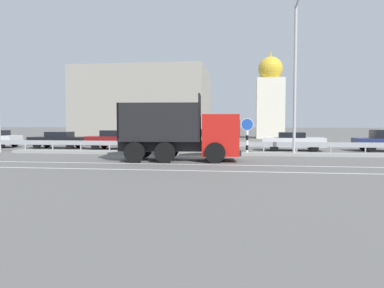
# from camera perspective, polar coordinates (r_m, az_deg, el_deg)

# --- Properties ---
(ground_plane) EXTENTS (320.00, 320.00, 0.00)m
(ground_plane) POSITION_cam_1_polar(r_m,az_deg,el_deg) (22.00, 2.96, -2.01)
(ground_plane) COLOR #605E5B
(lane_strip_0) EXTENTS (49.00, 0.16, 0.01)m
(lane_strip_0) POSITION_cam_1_polar(r_m,az_deg,el_deg) (18.21, -3.04, -3.08)
(lane_strip_0) COLOR silver
(lane_strip_0) RESTS_ON ground_plane
(lane_strip_1) EXTENTS (49.00, 0.16, 0.01)m
(lane_strip_1) POSITION_cam_1_polar(r_m,az_deg,el_deg) (15.93, -4.67, -3.98)
(lane_strip_1) COLOR silver
(lane_strip_1) RESTS_ON ground_plane
(median_island) EXTENTS (26.95, 1.10, 0.18)m
(median_island) POSITION_cam_1_polar(r_m,az_deg,el_deg) (23.66, 3.33, -1.43)
(median_island) COLOR gray
(median_island) RESTS_ON ground_plane
(median_guardrail) EXTENTS (49.00, 0.09, 0.78)m
(median_guardrail) POSITION_cam_1_polar(r_m,az_deg,el_deg) (24.93, 3.59, -0.10)
(median_guardrail) COLOR #9EA0A5
(median_guardrail) RESTS_ON ground_plane
(dump_truck) EXTENTS (6.50, 3.13, 3.49)m
(dump_truck) POSITION_cam_1_polar(r_m,az_deg,el_deg) (19.83, 0.23, 1.10)
(dump_truck) COLOR red
(dump_truck) RESTS_ON ground_plane
(median_road_sign) EXTENTS (0.76, 0.16, 2.29)m
(median_road_sign) POSITION_cam_1_polar(r_m,az_deg,el_deg) (23.52, 8.40, 1.27)
(median_road_sign) COLOR white
(median_road_sign) RESTS_ON ground_plane
(street_lamp_1) EXTENTS (0.71, 2.18, 9.10)m
(street_lamp_1) POSITION_cam_1_polar(r_m,az_deg,el_deg) (23.71, 15.46, 10.43)
(street_lamp_1) COLOR #ADADB2
(street_lamp_1) RESTS_ON ground_plane
(parked_car_1) EXTENTS (4.42, 1.98, 1.32)m
(parked_car_1) POSITION_cam_1_polar(r_m,az_deg,el_deg) (31.78, -19.69, 0.64)
(parked_car_1) COLOR black
(parked_car_1) RESTS_ON ground_plane
(parked_car_2) EXTENTS (4.55, 2.01, 1.46)m
(parked_car_2) POSITION_cam_1_polar(r_m,az_deg,el_deg) (29.40, -11.41, 0.68)
(parked_car_2) COLOR maroon
(parked_car_2) RESTS_ON ground_plane
(parked_car_3) EXTENTS (4.94, 2.06, 1.57)m
(parked_car_3) POSITION_cam_1_polar(r_m,az_deg,el_deg) (28.08, 1.96, 0.70)
(parked_car_3) COLOR #335B33
(parked_car_3) RESTS_ON ground_plane
(parked_car_4) EXTENTS (4.49, 2.20, 1.35)m
(parked_car_4) POSITION_cam_1_polar(r_m,az_deg,el_deg) (28.15, 15.11, 0.45)
(parked_car_4) COLOR silver
(parked_car_4) RESTS_ON ground_plane
(background_building_0) EXTENTS (14.70, 10.08, 8.29)m
(background_building_0) POSITION_cam_1_polar(r_m,az_deg,el_deg) (44.62, -7.22, 5.91)
(background_building_0) COLOR gray
(background_building_0) RESTS_ON ground_plane
(church_tower) EXTENTS (3.60, 3.60, 11.69)m
(church_tower) POSITION_cam_1_polar(r_m,az_deg,el_deg) (51.06, 11.82, 6.77)
(church_tower) COLOR silver
(church_tower) RESTS_ON ground_plane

